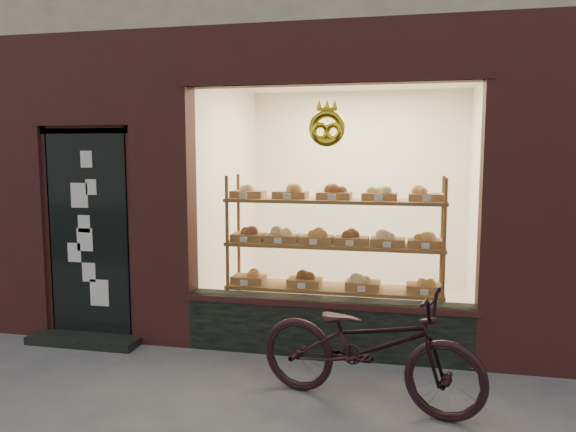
# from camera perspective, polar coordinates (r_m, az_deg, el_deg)

# --- Properties ---
(display_shelf) EXTENTS (2.20, 0.45, 1.70)m
(display_shelf) POSITION_cam_1_polar(r_m,az_deg,el_deg) (5.74, 4.66, -4.02)
(display_shelf) COLOR olive
(display_shelf) RESTS_ON ground
(bicycle) EXTENTS (1.88, 1.04, 0.94)m
(bicycle) POSITION_cam_1_polar(r_m,az_deg,el_deg) (4.45, 8.16, -12.88)
(bicycle) COLOR black
(bicycle) RESTS_ON ground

